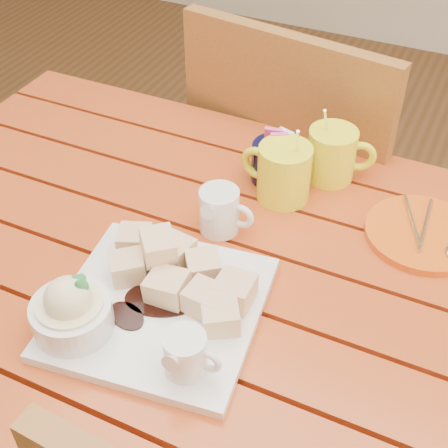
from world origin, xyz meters
The scene contains 8 objects.
table centered at (0.00, 0.00, 0.64)m, with size 1.20×0.79×0.75m.
dessert_plate centered at (-0.04, -0.13, 0.78)m, with size 0.30×0.30×0.11m.
coffee_mug_left centered at (0.04, 0.20, 0.80)m, with size 0.13×0.09×0.15m.
coffee_mug_right centered at (0.09, 0.28, 0.80)m, with size 0.12×0.08×0.14m.
cream_pitcher centered at (-0.02, 0.08, 0.79)m, with size 0.09×0.08×0.08m.
sugar_caddy centered at (0.01, 0.24, 0.79)m, with size 0.09×0.09×0.10m.
orange_saucer centered at (0.27, 0.20, 0.76)m, with size 0.18×0.18×0.02m.
chair_far centered at (-0.03, 0.52, 0.52)m, with size 0.50×0.50×0.94m.
Camera 1 is at (0.30, -0.59, 1.41)m, focal length 50.00 mm.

